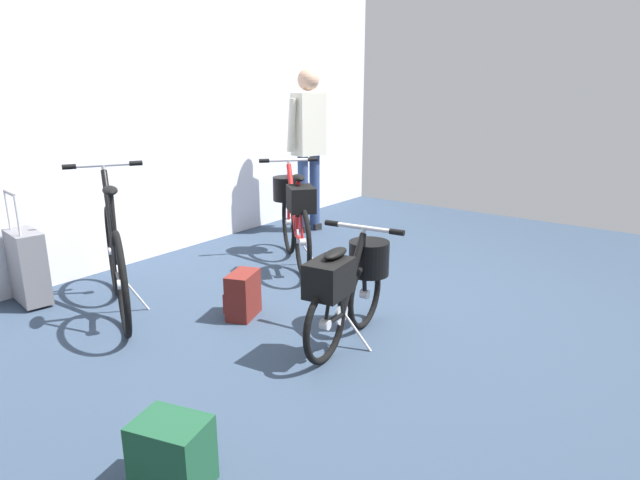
{
  "coord_description": "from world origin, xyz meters",
  "views": [
    {
      "loc": [
        -2.87,
        -1.76,
        1.52
      ],
      "look_at": [
        -0.14,
        0.28,
        0.55
      ],
      "focal_mm": 30.29,
      "sensor_mm": 36.0,
      "label": 1
    }
  ],
  "objects_px": {
    "visitor_near_wall": "(308,140)",
    "backpack_on_floor": "(242,295)",
    "display_bike_right": "(294,212)",
    "display_bike_left": "(116,260)",
    "rolling_suitcase": "(28,266)",
    "handbag_on_floor": "(173,454)",
    "folding_bike_foreground": "(350,282)"
  },
  "relations": [
    {
      "from": "visitor_near_wall",
      "to": "backpack_on_floor",
      "type": "xyz_separation_m",
      "value": [
        -2.09,
        -1.05,
        -0.82
      ]
    },
    {
      "from": "backpack_on_floor",
      "to": "display_bike_right",
      "type": "bearing_deg",
      "value": 22.28
    },
    {
      "from": "display_bike_left",
      "to": "display_bike_right",
      "type": "xyz_separation_m",
      "value": [
        1.58,
        -0.28,
        0.09
      ]
    },
    {
      "from": "rolling_suitcase",
      "to": "handbag_on_floor",
      "type": "bearing_deg",
      "value": -104.16
    },
    {
      "from": "folding_bike_foreground",
      "to": "rolling_suitcase",
      "type": "height_order",
      "value": "rolling_suitcase"
    },
    {
      "from": "folding_bike_foreground",
      "to": "display_bike_right",
      "type": "xyz_separation_m",
      "value": [
        0.99,
        1.25,
        0.08
      ]
    },
    {
      "from": "folding_bike_foreground",
      "to": "handbag_on_floor",
      "type": "relative_size",
      "value": 3.0
    },
    {
      "from": "handbag_on_floor",
      "to": "rolling_suitcase",
      "type": "bearing_deg",
      "value": 75.84
    },
    {
      "from": "display_bike_right",
      "to": "display_bike_left",
      "type": "bearing_deg",
      "value": 169.94
    },
    {
      "from": "handbag_on_floor",
      "to": "display_bike_right",
      "type": "bearing_deg",
      "value": 29.61
    },
    {
      "from": "folding_bike_foreground",
      "to": "display_bike_left",
      "type": "height_order",
      "value": "display_bike_left"
    },
    {
      "from": "folding_bike_foreground",
      "to": "handbag_on_floor",
      "type": "xyz_separation_m",
      "value": [
        -1.47,
        -0.15,
        -0.24
      ]
    },
    {
      "from": "backpack_on_floor",
      "to": "handbag_on_floor",
      "type": "distance_m",
      "value": 1.63
    },
    {
      "from": "folding_bike_foreground",
      "to": "display_bike_left",
      "type": "relative_size",
      "value": 0.76
    },
    {
      "from": "display_bike_right",
      "to": "visitor_near_wall",
      "type": "bearing_deg",
      "value": 31.36
    },
    {
      "from": "display_bike_left",
      "to": "backpack_on_floor",
      "type": "height_order",
      "value": "display_bike_left"
    },
    {
      "from": "folding_bike_foreground",
      "to": "visitor_near_wall",
      "type": "distance_m",
      "value": 2.75
    },
    {
      "from": "display_bike_right",
      "to": "rolling_suitcase",
      "type": "height_order",
      "value": "display_bike_right"
    },
    {
      "from": "rolling_suitcase",
      "to": "backpack_on_floor",
      "type": "bearing_deg",
      "value": -61.74
    },
    {
      "from": "handbag_on_floor",
      "to": "display_bike_left",
      "type": "bearing_deg",
      "value": 62.34
    },
    {
      "from": "display_bike_left",
      "to": "display_bike_right",
      "type": "bearing_deg",
      "value": -10.06
    },
    {
      "from": "backpack_on_floor",
      "to": "handbag_on_floor",
      "type": "relative_size",
      "value": 0.96
    },
    {
      "from": "display_bike_right",
      "to": "visitor_near_wall",
      "type": "xyz_separation_m",
      "value": [
        0.97,
        0.59,
        0.51
      ]
    },
    {
      "from": "folding_bike_foreground",
      "to": "rolling_suitcase",
      "type": "distance_m",
      "value": 2.35
    },
    {
      "from": "display_bike_right",
      "to": "handbag_on_floor",
      "type": "xyz_separation_m",
      "value": [
        -2.46,
        -1.4,
        -0.32
      ]
    },
    {
      "from": "display_bike_right",
      "to": "backpack_on_floor",
      "type": "height_order",
      "value": "display_bike_right"
    },
    {
      "from": "folding_bike_foreground",
      "to": "handbag_on_floor",
      "type": "height_order",
      "value": "folding_bike_foreground"
    },
    {
      "from": "backpack_on_floor",
      "to": "display_bike_left",
      "type": "bearing_deg",
      "value": 121.8
    },
    {
      "from": "visitor_near_wall",
      "to": "backpack_on_floor",
      "type": "bearing_deg",
      "value": -153.31
    },
    {
      "from": "display_bike_right",
      "to": "rolling_suitcase",
      "type": "xyz_separation_m",
      "value": [
        -1.87,
        0.93,
        -0.18
      ]
    },
    {
      "from": "visitor_near_wall",
      "to": "handbag_on_floor",
      "type": "bearing_deg",
      "value": -149.88
    },
    {
      "from": "visitor_near_wall",
      "to": "display_bike_right",
      "type": "bearing_deg",
      "value": -148.64
    }
  ]
}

